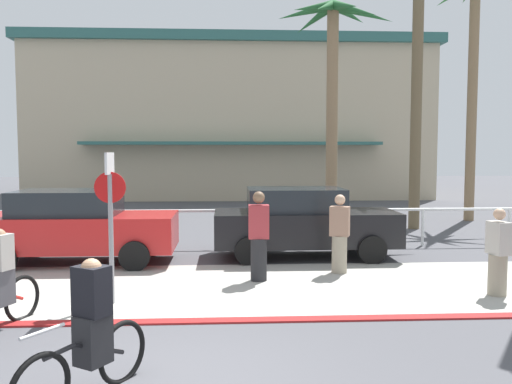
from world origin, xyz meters
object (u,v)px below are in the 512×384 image
Objects in this scene: car_red_1 at (76,226)px; pedestrian_0 at (340,237)px; palm_tree_2 at (418,22)px; palm_tree_3 at (474,36)px; pedestrian_1 at (498,256)px; stop_sign_bike_lane at (110,206)px; pedestrian_2 at (259,240)px; car_black_2 at (303,222)px; palm_tree_1 at (333,53)px; cyclist_black_1 at (89,333)px.

car_red_1 is 5.98m from pedestrian_0.
palm_tree_2 reaches higher than car_red_1.
palm_tree_3 reaches higher than pedestrian_1.
stop_sign_bike_lane reaches higher than pedestrian_2.
car_black_2 is 2.70m from pedestrian_2.
stop_sign_bike_lane is at bearing -124.09° from palm_tree_1.
palm_tree_1 is 3.23m from palm_tree_2.
palm_tree_3 is 2.03× the size of car_black_2.
car_black_2 is at bearing 4.73° from car_red_1.
pedestrian_1 is (-4.26, -10.36, -6.07)m from palm_tree_3.
palm_tree_3 is 12.74m from pedestrian_1.
palm_tree_3 is 11.45m from car_black_2.
stop_sign_bike_lane is at bearing -154.47° from pedestrian_0.
pedestrian_2 reaches higher than car_red_1.
car_red_1 is 2.79× the size of pedestrian_1.
pedestrian_0 is (-6.70, -8.45, -6.02)m from palm_tree_3.
stop_sign_bike_lane reaches higher than cyclist_black_1.
car_black_2 is 1.89m from pedestrian_0.
car_red_1 is 2.45× the size of pedestrian_2.
pedestrian_1 is at bearing -112.37° from palm_tree_3.
palm_tree_1 is 8.35m from pedestrian_2.
cyclist_black_1 is (-4.75, -11.24, -4.93)m from palm_tree_1.
pedestrian_0 is at bearing 18.61° from pedestrian_2.
palm_tree_1 is at bearing 67.08° from cyclist_black_1.
palm_tree_1 is 13.16m from cyclist_black_1.
car_red_1 reaches higher than cyclist_black_1.
palm_tree_3 is at bearing 29.44° from car_red_1.
palm_tree_2 is 10.77m from pedestrian_2.
pedestrian_0 is (0.51, -1.82, -0.10)m from car_black_2.
palm_tree_2 reaches higher than cyclist_black_1.
palm_tree_2 reaches higher than pedestrian_0.
palm_tree_2 is 6.01× the size of cyclist_black_1.
cyclist_black_1 is (-3.29, -7.35, -0.18)m from car_black_2.
palm_tree_2 reaches higher than stop_sign_bike_lane.
pedestrian_1 is at bearing 1.21° from stop_sign_bike_lane.
car_black_2 is 8.05m from cyclist_black_1.
stop_sign_bike_lane reaches higher than car_red_1.
stop_sign_bike_lane is 1.64× the size of cyclist_black_1.
car_red_1 is 1.00× the size of car_black_2.
palm_tree_1 is at bearing -166.35° from palm_tree_2.
stop_sign_bike_lane is 1.53× the size of pedestrian_0.
stop_sign_bike_lane is 6.81m from pedestrian_1.
cyclist_black_1 is at bearing -124.50° from pedestrian_0.
palm_tree_1 is 4.31× the size of pedestrian_0.
car_black_2 is at bearing 128.35° from pedestrian_1.
pedestrian_2 is at bearing -161.39° from pedestrian_0.
car_red_1 is (-1.52, 3.44, -0.81)m from stop_sign_bike_lane.
car_red_1 is (-6.77, -4.33, -4.75)m from palm_tree_1.
pedestrian_0 is at bearing 55.50° from cyclist_black_1.
palm_tree_2 is 5.60× the size of pedestrian_0.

